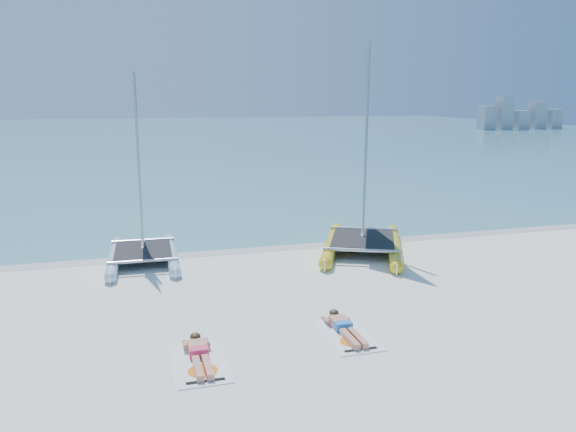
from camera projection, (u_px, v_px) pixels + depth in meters
name	position (u px, v px, depth m)	size (l,w,h in m)	color
ground	(308.00, 304.00, 13.83)	(140.00, 140.00, 0.00)	white
sea	(161.00, 135.00, 73.14)	(140.00, 115.00, 0.01)	#699EAF
wet_sand_strip	(259.00, 247.00, 19.00)	(140.00, 1.40, 0.01)	beige
distant_skyline	(519.00, 116.00, 85.97)	(14.00, 2.00, 5.00)	#A1A6B1
catamaran_blue	(141.00, 205.00, 17.07)	(2.20, 4.41, 5.94)	#ACC9E2
catamaran_yellow	(365.00, 183.00, 18.52)	(4.36, 5.68, 7.00)	yellow
towel_a	(201.00, 363.00, 10.73)	(1.00, 1.85, 0.02)	white
sunbather_a	(199.00, 353.00, 10.89)	(0.37, 1.73, 0.26)	tan
towel_b	(347.00, 335.00, 11.98)	(1.00, 1.85, 0.02)	white
sunbather_b	(344.00, 327.00, 12.14)	(0.37, 1.73, 0.26)	tan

